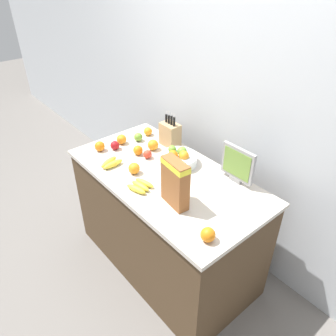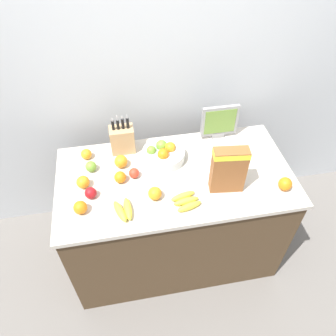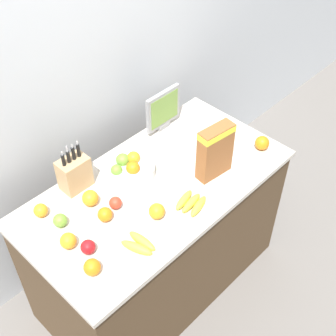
% 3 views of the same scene
% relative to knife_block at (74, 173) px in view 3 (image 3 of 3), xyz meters
% --- Properties ---
extents(ground_plane, '(14.00, 14.00, 0.00)m').
position_rel_knife_block_xyz_m(ground_plane, '(0.30, -0.29, -0.98)').
color(ground_plane, slate).
extents(wall_back, '(9.00, 0.06, 2.60)m').
position_rel_knife_block_xyz_m(wall_back, '(0.30, 0.30, 0.32)').
color(wall_back, silver).
rests_on(wall_back, ground_plane).
extents(counter, '(1.47, 0.76, 0.88)m').
position_rel_knife_block_xyz_m(counter, '(0.30, -0.29, -0.54)').
color(counter, '#4C3823').
rests_on(counter, ground_plane).
extents(knife_block, '(0.15, 0.11, 0.29)m').
position_rel_knife_block_xyz_m(knife_block, '(0.00, 0.00, 0.00)').
color(knife_block, tan).
rests_on(knife_block, counter).
extents(small_monitor, '(0.25, 0.03, 0.26)m').
position_rel_knife_block_xyz_m(small_monitor, '(0.66, 0.02, 0.04)').
color(small_monitor, gray).
rests_on(small_monitor, counter).
extents(cereal_box, '(0.21, 0.10, 0.31)m').
position_rel_knife_block_xyz_m(cereal_box, '(0.57, -0.45, 0.07)').
color(cereal_box, brown).
rests_on(cereal_box, counter).
extents(fruit_bowl, '(0.27, 0.27, 0.12)m').
position_rel_knife_block_xyz_m(fruit_bowl, '(0.25, -0.13, -0.05)').
color(fruit_bowl, silver).
rests_on(fruit_bowl, counter).
extents(banana_bunch_left, '(0.18, 0.16, 0.04)m').
position_rel_knife_block_xyz_m(banana_bunch_left, '(0.31, -0.52, -0.08)').
color(banana_bunch_left, yellow).
rests_on(banana_bunch_left, counter).
extents(banana_bunch_right, '(0.12, 0.17, 0.04)m').
position_rel_knife_block_xyz_m(banana_bunch_right, '(-0.04, -0.52, -0.07)').
color(banana_bunch_right, yellow).
rests_on(banana_bunch_right, counter).
extents(apple_near_bananas, '(0.07, 0.07, 0.07)m').
position_rel_knife_block_xyz_m(apple_near_bananas, '(-0.22, -0.16, -0.06)').
color(apple_near_bananas, '#6B9E33').
rests_on(apple_near_bananas, counter).
extents(apple_middle, '(0.07, 0.07, 0.07)m').
position_rel_knife_block_xyz_m(apple_middle, '(-0.22, -0.37, -0.06)').
color(apple_middle, '#A31419').
rests_on(apple_middle, counter).
extents(apple_by_knife_block, '(0.06, 0.06, 0.06)m').
position_rel_knife_block_xyz_m(apple_by_knife_block, '(0.04, -0.26, -0.06)').
color(apple_by_knife_block, red).
rests_on(apple_by_knife_block, counter).
extents(orange_front_center, '(0.08, 0.08, 0.08)m').
position_rel_knife_block_xyz_m(orange_front_center, '(-0.03, -0.15, -0.05)').
color(orange_front_center, orange).
rests_on(orange_front_center, counter).
extents(orange_front_left, '(0.08, 0.08, 0.08)m').
position_rel_knife_block_xyz_m(orange_front_left, '(-0.28, -0.47, -0.06)').
color(orange_front_left, orange).
rests_on(orange_front_left, counter).
extents(orange_mid_left, '(0.08, 0.08, 0.08)m').
position_rel_knife_block_xyz_m(orange_mid_left, '(0.92, -0.52, -0.05)').
color(orange_mid_left, orange).
rests_on(orange_mid_left, counter).
extents(orange_near_bowl, '(0.08, 0.08, 0.08)m').
position_rel_knife_block_xyz_m(orange_near_bowl, '(0.15, -0.45, -0.06)').
color(orange_near_bowl, orange).
rests_on(orange_near_bowl, counter).
extents(orange_back_center, '(0.07, 0.07, 0.07)m').
position_rel_knife_block_xyz_m(orange_back_center, '(-0.04, -0.28, -0.06)').
color(orange_back_center, orange).
rests_on(orange_back_center, counter).
extents(orange_mid_right, '(0.08, 0.08, 0.08)m').
position_rel_knife_block_xyz_m(orange_mid_right, '(-0.26, -0.28, -0.06)').
color(orange_mid_right, orange).
rests_on(orange_mid_right, counter).
extents(orange_front_right, '(0.07, 0.07, 0.07)m').
position_rel_knife_block_xyz_m(orange_front_right, '(-0.24, -0.04, -0.06)').
color(orange_front_right, orange).
rests_on(orange_front_right, counter).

